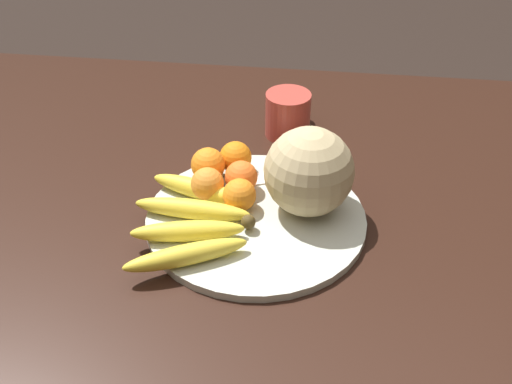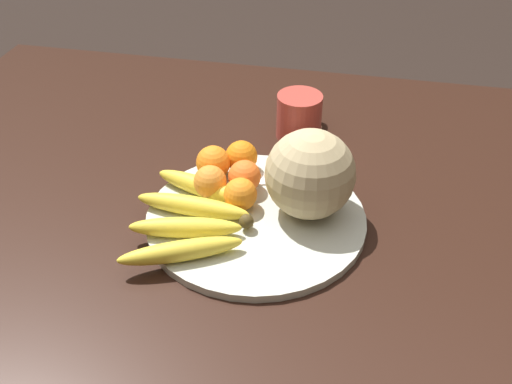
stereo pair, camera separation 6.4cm
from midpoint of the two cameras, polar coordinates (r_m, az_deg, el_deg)
kitchen_table at (r=1.11m, az=-2.22°, el=-5.25°), size 1.44×1.20×0.77m
fruit_bowl at (r=1.03m, az=1.77°, el=-2.57°), size 0.38×0.38×0.01m
melon at (r=1.00m, az=7.00°, el=1.66°), size 0.15×0.15×0.15m
banana_bunch at (r=1.00m, az=-4.33°, el=-2.38°), size 0.21×0.27×0.03m
orange_front_left at (r=1.12m, az=0.23°, el=3.36°), size 0.06×0.06×0.06m
orange_front_right at (r=1.05m, az=-2.67°, el=0.95°), size 0.06×0.06×0.06m
orange_mid_center at (r=1.10m, az=-2.45°, el=2.78°), size 0.06×0.06×0.06m
orange_back_left at (r=1.02m, az=0.29°, el=-0.23°), size 0.06×0.06×0.06m
orange_back_right at (r=1.11m, az=5.86°, el=3.13°), size 0.06×0.06×0.06m
orange_top_small at (r=1.07m, az=0.60°, el=1.46°), size 0.06×0.06×0.06m
produce_tag at (r=1.11m, az=2.93°, el=1.26°), size 0.10×0.06×0.00m
ceramic_mug at (r=1.25m, az=5.65°, el=7.25°), size 0.09×0.13×0.09m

